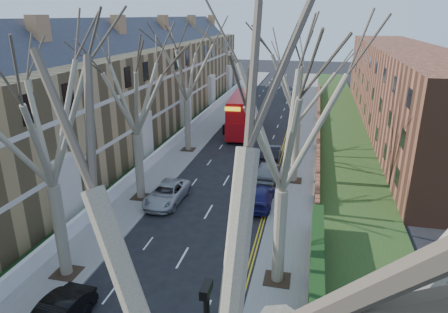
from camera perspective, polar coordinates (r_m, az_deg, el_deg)
The scene contains 17 objects.
pavement_left at distance 52.65m, azimuth -1.80°, elevation 4.68°, with size 3.00×102.00×0.12m, color slate.
pavement_right at distance 51.05m, azimuth 11.38°, elevation 3.82°, with size 3.00×102.00×0.12m, color slate.
terrace_left at distance 46.76m, azimuth -13.63°, elevation 9.12°, with size 9.70×78.00×13.60m.
flats_right at distance 54.93m, azimuth 24.05°, elevation 8.90°, with size 13.97×54.00×10.00m.
front_wall_left at distance 45.59m, azimuth -6.35°, elevation 2.94°, with size 0.30×78.00×1.00m.
grass_verge_right at distance 51.14m, azimuth 16.43°, elevation 3.54°, with size 6.00×102.00×0.06m.
tree_left_mid at distance 20.94m, azimuth -24.71°, elevation 6.72°, with size 10.50×10.50×14.71m.
tree_left_far at distance 29.42m, azimuth -12.93°, elevation 10.61°, with size 10.15×10.15×14.22m.
tree_left_dist at distance 40.45m, azimuth -5.55°, elevation 13.78°, with size 10.50×10.50×14.71m.
tree_right_near at distance 5.75m, azimuth -2.64°, elevation -20.71°, with size 10.85×10.85×15.20m.
tree_right_mid at distance 18.69m, azimuth 8.88°, elevation 6.93°, with size 10.50×10.50×14.71m.
tree_right_far at distance 32.53m, azimuth 10.82°, elevation 11.58°, with size 10.15×10.15×14.22m.
double_decker_bus at distance 48.49m, azimuth 2.48°, elevation 5.97°, with size 3.25×10.77×4.46m.
car_left_far at distance 30.85m, azimuth -8.15°, elevation -5.27°, with size 2.38×5.16×1.43m, color #9FA0A4.
car_right_near at distance 30.26m, azimuth 5.17°, elevation -5.72°, with size 1.93×4.75×1.38m, color #18164F.
car_right_mid at distance 34.92m, azimuth 6.16°, elevation -2.04°, with size 1.85×4.61×1.57m, color gray.
car_right_far at distance 39.33m, azimuth 6.78°, elevation 0.47°, with size 1.70×4.87×1.60m, color black.
Camera 1 is at (6.92, -10.22, 13.57)m, focal length 32.00 mm.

